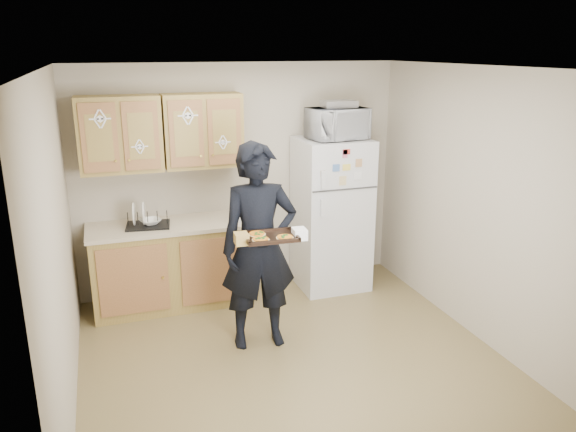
{
  "coord_description": "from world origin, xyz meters",
  "views": [
    {
      "loc": [
        -1.43,
        -4.14,
        2.65
      ],
      "look_at": [
        0.11,
        0.45,
        1.19
      ],
      "focal_mm": 35.0,
      "sensor_mm": 36.0,
      "label": 1
    }
  ],
  "objects": [
    {
      "name": "cereal_box",
      "position": [
        1.47,
        1.67,
        0.16
      ],
      "size": [
        0.2,
        0.07,
        0.32
      ],
      "primitive_type": "cube",
      "color": "#C49445",
      "rests_on": "floor"
    },
    {
      "name": "countertop",
      "position": [
        -0.85,
        1.48,
        0.88
      ],
      "size": [
        1.64,
        0.64,
        0.04
      ],
      "primitive_type": "cube",
      "color": "beige",
      "rests_on": "base_cabinet"
    },
    {
      "name": "ceiling",
      "position": [
        0.0,
        0.0,
        2.5
      ],
      "size": [
        3.6,
        3.6,
        0.0
      ],
      "primitive_type": "plane",
      "color": "white",
      "rests_on": "wall_back"
    },
    {
      "name": "wall_right",
      "position": [
        1.8,
        0.0,
        1.25
      ],
      "size": [
        0.04,
        3.6,
        2.5
      ],
      "primitive_type": "cube",
      "color": "#AEA28D",
      "rests_on": "floor"
    },
    {
      "name": "upper_cab_left",
      "position": [
        -1.25,
        1.61,
        1.83
      ],
      "size": [
        0.8,
        0.33,
        0.75
      ],
      "primitive_type": "cube",
      "color": "olive",
      "rests_on": "wall_back"
    },
    {
      "name": "foil_pan",
      "position": [
        1.0,
        1.41,
        2.07
      ],
      "size": [
        0.37,
        0.27,
        0.07
      ],
      "primitive_type": "cube",
      "rotation": [
        0.0,
        0.0,
        -0.07
      ],
      "color": "#BABAC1",
      "rests_on": "microwave"
    },
    {
      "name": "pizza_front_left",
      "position": [
        -0.27,
        0.03,
        1.15
      ],
      "size": [
        0.15,
        0.15,
        0.02
      ],
      "primitive_type": "cylinder",
      "color": "gold",
      "rests_on": "baking_tray"
    },
    {
      "name": "base_cabinet",
      "position": [
        -0.85,
        1.48,
        0.43
      ],
      "size": [
        1.6,
        0.6,
        0.86
      ],
      "primitive_type": "cube",
      "color": "olive",
      "rests_on": "floor"
    },
    {
      "name": "pizza_back_left",
      "position": [
        -0.26,
        0.18,
        1.15
      ],
      "size": [
        0.15,
        0.15,
        0.02
      ],
      "primitive_type": "cylinder",
      "color": "gold",
      "rests_on": "baking_tray"
    },
    {
      "name": "soap_bottle",
      "position": [
        -0.16,
        1.36,
        1.01
      ],
      "size": [
        0.11,
        0.11,
        0.21
      ],
      "primitive_type": "imported",
      "rotation": [
        0.0,
        0.0,
        -0.15
      ],
      "color": "silver",
      "rests_on": "countertop"
    },
    {
      "name": "bowl",
      "position": [
        -1.03,
        1.47,
        0.95
      ],
      "size": [
        0.26,
        0.26,
        0.05
      ],
      "primitive_type": "imported",
      "rotation": [
        0.0,
        0.0,
        0.3
      ],
      "color": "white",
      "rests_on": "dish_rack"
    },
    {
      "name": "floor",
      "position": [
        0.0,
        0.0,
        0.0
      ],
      "size": [
        3.6,
        3.6,
        0.0
      ],
      "primitive_type": "plane",
      "color": "brown",
      "rests_on": "ground"
    },
    {
      "name": "dish_rack",
      "position": [
        -1.05,
        1.47,
        0.99
      ],
      "size": [
        0.47,
        0.38,
        0.17
      ],
      "primitive_type": "cube",
      "rotation": [
        0.0,
        0.0,
        -0.14
      ],
      "color": "black",
      "rests_on": "countertop"
    },
    {
      "name": "microwave",
      "position": [
        0.97,
        1.38,
        1.87
      ],
      "size": [
        0.65,
        0.48,
        0.33
      ],
      "primitive_type": "imported",
      "rotation": [
        0.0,
        0.0,
        0.13
      ],
      "color": "silver",
      "rests_on": "refrigerator"
    },
    {
      "name": "baking_tray",
      "position": [
        -0.16,
        0.1,
        1.13
      ],
      "size": [
        0.46,
        0.35,
        0.04
      ],
      "primitive_type": "cube",
      "rotation": [
        0.0,
        0.0,
        -0.07
      ],
      "color": "black",
      "rests_on": "person"
    },
    {
      "name": "pizza_front_right",
      "position": [
        -0.07,
        0.02,
        1.15
      ],
      "size": [
        0.15,
        0.15,
        0.02
      ],
      "primitive_type": "cylinder",
      "color": "gold",
      "rests_on": "baking_tray"
    },
    {
      "name": "wall_back",
      "position": [
        0.0,
        1.8,
        1.25
      ],
      "size": [
        3.6,
        0.04,
        2.5
      ],
      "primitive_type": "cube",
      "color": "#AEA28D",
      "rests_on": "floor"
    },
    {
      "name": "refrigerator",
      "position": [
        0.95,
        1.43,
        0.85
      ],
      "size": [
        0.75,
        0.7,
        1.7
      ],
      "primitive_type": "cube",
      "color": "silver",
      "rests_on": "floor"
    },
    {
      "name": "wall_front",
      "position": [
        0.0,
        -1.8,
        1.25
      ],
      "size": [
        3.6,
        0.04,
        2.5
      ],
      "primitive_type": "cube",
      "color": "#AEA28D",
      "rests_on": "floor"
    },
    {
      "name": "wall_left",
      "position": [
        -1.8,
        0.0,
        1.25
      ],
      "size": [
        0.04,
        3.6,
        2.5
      ],
      "primitive_type": "cube",
      "color": "#AEA28D",
      "rests_on": "floor"
    },
    {
      "name": "person",
      "position": [
        -0.18,
        0.4,
        0.94
      ],
      "size": [
        0.72,
        0.5,
        1.88
      ],
      "primitive_type": "imported",
      "rotation": [
        0.0,
        0.0,
        -0.07
      ],
      "color": "black",
      "rests_on": "floor"
    },
    {
      "name": "upper_cab_right",
      "position": [
        -0.43,
        1.61,
        1.83
      ],
      "size": [
        0.8,
        0.33,
        0.75
      ],
      "primitive_type": "cube",
      "color": "olive",
      "rests_on": "wall_back"
    }
  ]
}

